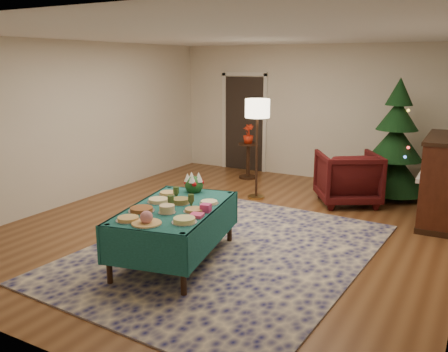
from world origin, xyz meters
The scene contains 26 objects.
room_shell centered at (0.00, 0.00, 1.35)m, with size 7.00×7.00×7.00m.
doorway centered at (-1.60, 3.48, 1.10)m, with size 1.08×0.04×2.16m.
rug centered at (0.40, -0.91, 0.01)m, with size 3.20×4.20×0.02m, color #121446.
buffet_table centered at (-0.02, -1.46, 0.55)m, with size 1.36×1.93×0.69m.
platter_0 centered at (-0.16, -2.12, 0.71)m, with size 0.26×0.26×0.04m.
platter_1 centered at (0.09, -2.12, 0.74)m, with size 0.32×0.32×0.15m.
platter_2 centered at (0.40, -1.88, 0.71)m, with size 0.27×0.27×0.06m.
platter_3 centered at (-0.24, -1.79, 0.71)m, with size 0.30×0.30×0.05m.
platter_4 centered at (0.05, -1.70, 0.73)m, with size 0.20×0.20×0.09m.
platter_5 centered at (0.29, -1.51, 0.70)m, with size 0.25×0.25×0.04m.
platter_6 centered at (-0.30, -1.40, 0.71)m, with size 0.27×0.27×0.05m.
platter_7 centered at (-0.03, -1.32, 0.72)m, with size 0.24×0.24×0.07m.
platter_8 centered at (0.28, -1.16, 0.70)m, with size 0.23×0.23×0.04m.
platter_9 centered at (-0.39, -1.07, 0.70)m, with size 0.25×0.25×0.04m.
goblet_0 centered at (-0.18, -1.20, 0.77)m, with size 0.07×0.07×0.16m.
goblet_1 centered at (0.17, -1.39, 0.77)m, with size 0.07×0.07×0.16m.
goblet_2 centered at (-0.01, -1.55, 0.77)m, with size 0.07×0.07×0.16m.
napkin_stack centered at (0.41, -1.65, 0.70)m, with size 0.14×0.14×0.04m, color #E03E74.
gift_box centered at (0.40, -1.44, 0.73)m, with size 0.11×0.11×0.09m, color #CF397C.
centerpiece centered at (-0.18, -0.79, 0.81)m, with size 0.25×0.25×0.28m.
armchair centered at (1.13, 1.96, 0.49)m, with size 0.95×0.89×0.98m, color #3E0D0E.
floor_lamp centered at (-0.36, 1.51, 1.48)m, with size 0.42×0.42×1.74m.
side_table centered at (-1.14, 2.77, 0.36)m, with size 0.41×0.41×0.73m.
potted_plant centered at (-1.14, 2.77, 0.84)m, with size 0.22×0.39×0.22m, color red.
christmas_tree centered at (1.73, 2.75, 0.94)m, with size 1.49×1.49×2.10m.
piano centered at (2.66, 1.69, 0.64)m, with size 0.74×1.52×1.30m.
Camera 1 is at (3.09, -5.83, 2.34)m, focal length 38.00 mm.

